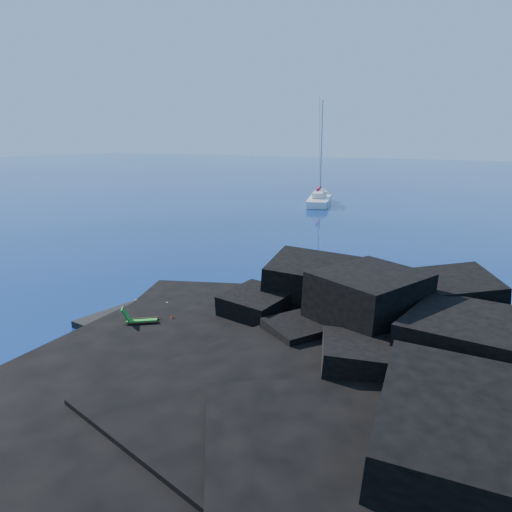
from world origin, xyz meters
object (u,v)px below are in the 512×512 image
at_px(sunbather, 158,304).
at_px(marker_cone, 172,319).
at_px(deck_chair, 142,316).
at_px(sailboat, 319,204).

relative_size(sunbather, marker_cone, 3.43).
height_order(deck_chair, sunbather, deck_chair).
xyz_separation_m(sailboat, deck_chair, (11.46, -49.04, 0.92)).
xyz_separation_m(deck_chair, sunbather, (-1.29, 2.68, -0.40)).
distance_m(sailboat, sunbather, 47.47).
xyz_separation_m(sunbather, marker_cone, (2.23, -1.52, 0.06)).
distance_m(sailboat, deck_chair, 50.37).
bearing_deg(deck_chair, sailboat, 63.21).
bearing_deg(marker_cone, deck_chair, -129.08).
distance_m(deck_chair, marker_cone, 1.53).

